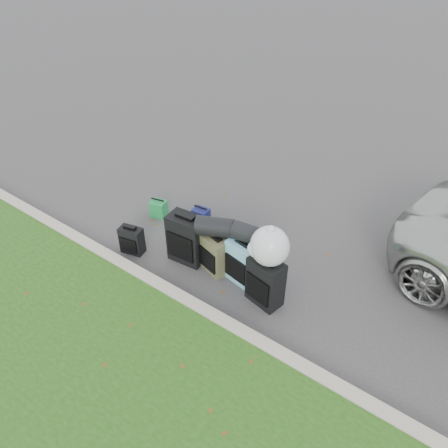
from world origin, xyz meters
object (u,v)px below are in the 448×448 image
Objects in this scene: suitcase_small_black at (132,240)px; tote_green at (159,209)px; suitcase_teal at (243,262)px; suitcase_large_black_right at (265,282)px; tote_navy at (201,216)px; suitcase_olive at (215,254)px; suitcase_large_black_left at (187,239)px.

tote_green is (-0.32, 0.93, -0.07)m from suitcase_small_black.
suitcase_large_black_right is at bearing -9.00° from suitcase_teal.
tote_green is 1.04× the size of tote_navy.
suitcase_teal is 0.93× the size of suitcase_large_black_right.
suitcase_large_black_right is 2.01m from tote_navy.
suitcase_small_black reaches higher than tote_navy.
tote_green is at bearing -166.08° from tote_navy.
suitcase_teal is at bearing -26.08° from tote_green.
tote_green is (-2.52, 0.62, -0.21)m from suitcase_large_black_right.
suitcase_olive reaches higher than suitcase_small_black.
suitcase_small_black is 1.35m from suitcase_olive.
suitcase_large_black_left reaches higher than tote_navy.
suitcase_olive is 0.45m from suitcase_teal.
suitcase_small_black is 1.57× the size of tote_navy.
tote_navy is (0.72, 0.26, -0.01)m from tote_green.
suitcase_large_black_right is 2.60m from tote_green.
suitcase_small_black is 0.99m from tote_green.
suitcase_large_black_left is 1.29× the size of suitcase_olive.
tote_green is (-2.05, 0.45, -0.18)m from suitcase_teal.
suitcase_small_black is at bearing -160.81° from suitcase_large_black_right.
suitcase_teal is 2.36× the size of tote_navy.
suitcase_olive is at bearing -162.91° from suitcase_teal.
suitcase_teal is 0.50m from suitcase_large_black_right.
tote_navy is (-1.80, 0.88, -0.21)m from suitcase_large_black_right.
suitcase_olive is at bearing -176.00° from suitcase_large_black_right.
tote_green reaches higher than tote_navy.
tote_green is at bearing 177.18° from suitcase_large_black_right.
suitcase_large_black_left reaches higher than suitcase_teal.
suitcase_teal reaches higher than suitcase_small_black.
suitcase_teal reaches higher than tote_navy.
tote_navy is at bearing 164.93° from suitcase_large_black_right.
suitcase_large_black_right is at bearing -7.58° from suitcase_large_black_left.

